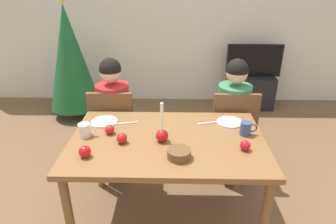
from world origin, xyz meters
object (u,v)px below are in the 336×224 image
(tv_stand, at_px, (250,91))
(plate_left, at_px, (104,122))
(mug_left, at_px, (85,130))
(christmas_tree, at_px, (70,58))
(mug_right, at_px, (246,128))
(apple_by_right_mug, at_px, (122,138))
(candle_centerpiece, at_px, (162,133))
(apple_near_candle, at_px, (85,152))
(plate_right, at_px, (230,122))
(apple_far_edge, at_px, (110,129))
(bowl_walnuts, at_px, (179,154))
(tv, at_px, (254,61))
(person_left_child, at_px, (115,120))
(chair_left, at_px, (115,127))
(dining_table, at_px, (167,149))
(apple_by_left_plate, at_px, (245,145))
(chair_right, at_px, (232,129))
(person_right_child, at_px, (232,122))

(tv_stand, relative_size, plate_left, 3.05)
(mug_left, bearing_deg, christmas_tree, 110.97)
(mug_right, height_order, apple_by_right_mug, mug_right)
(candle_centerpiece, bearing_deg, mug_left, 173.65)
(mug_left, height_order, apple_near_candle, mug_left)
(plate_right, height_order, apple_far_edge, apple_far_edge)
(tv_stand, height_order, bowl_walnuts, bowl_walnuts)
(tv, bearing_deg, person_left_child, -135.75)
(plate_left, xyz_separation_m, apple_far_edge, (0.08, -0.18, 0.03))
(chair_left, height_order, mug_left, chair_left)
(person_left_child, height_order, plate_right, person_left_child)
(chair_left, distance_m, candle_centerpiece, 0.86)
(person_left_child, xyz_separation_m, tv_stand, (1.71, 1.66, -0.33))
(plate_left, height_order, apple_near_candle, apple_near_candle)
(person_left_child, bearing_deg, dining_table, -51.07)
(tv, distance_m, plate_left, 2.66)
(tv_stand, relative_size, tv, 0.81)
(apple_by_left_plate, bearing_deg, chair_right, 84.90)
(apple_by_left_plate, height_order, apple_by_right_mug, apple_by_right_mug)
(mug_right, bearing_deg, dining_table, -172.44)
(candle_centerpiece, xyz_separation_m, apple_by_left_plate, (0.56, -0.10, -0.03))
(person_right_child, bearing_deg, plate_left, -160.58)
(bowl_walnuts, bearing_deg, tv_stand, 66.40)
(candle_centerpiece, xyz_separation_m, apple_by_right_mug, (-0.28, -0.03, -0.02))
(chair_left, bearing_deg, tv, 44.80)
(apple_by_right_mug, bearing_deg, apple_far_edge, 131.24)
(person_left_child, xyz_separation_m, bowl_walnuts, (0.60, -0.88, 0.21))
(christmas_tree, height_order, mug_right, christmas_tree)
(plate_left, bearing_deg, mug_right, -9.10)
(bowl_walnuts, bearing_deg, apple_far_edge, 149.41)
(bowl_walnuts, bearing_deg, chair_left, 125.34)
(chair_left, distance_m, bowl_walnuts, 1.07)
(chair_left, xyz_separation_m, tv, (1.71, 1.69, 0.20))
(christmas_tree, bearing_deg, tv_stand, 8.18)
(dining_table, relative_size, chair_right, 1.56)
(person_left_child, distance_m, apple_by_left_plate, 1.32)
(chair_left, relative_size, plate_left, 4.29)
(candle_centerpiece, bearing_deg, chair_right, 45.56)
(apple_by_left_plate, bearing_deg, dining_table, 165.38)
(tv_stand, height_order, apple_by_left_plate, apple_by_left_plate)
(chair_left, height_order, christmas_tree, christmas_tree)
(dining_table, xyz_separation_m, christmas_tree, (-1.33, 1.94, 0.16))
(dining_table, xyz_separation_m, chair_right, (0.59, 0.61, -0.15))
(tv_stand, relative_size, bowl_walnuts, 4.12)
(plate_right, height_order, apple_near_candle, apple_near_candle)
(tv_stand, relative_size, apple_by_right_mug, 8.44)
(bowl_walnuts, bearing_deg, chair_right, 58.75)
(tv, relative_size, bowl_walnuts, 5.09)
(apple_far_edge, bearing_deg, mug_right, 0.57)
(apple_far_edge, bearing_deg, tv_stand, 54.08)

